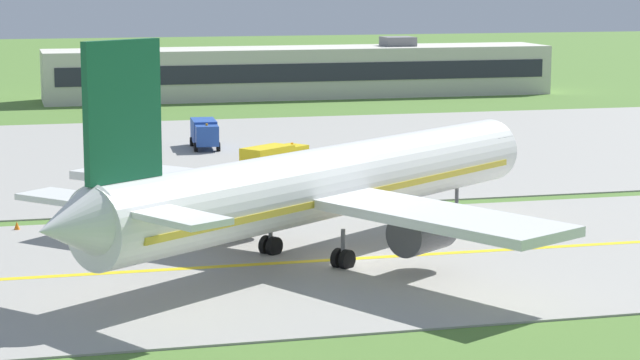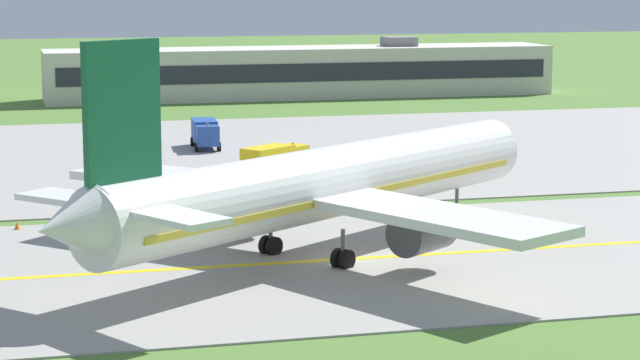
# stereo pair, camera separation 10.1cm
# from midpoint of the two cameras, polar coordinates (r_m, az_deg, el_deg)

# --- Properties ---
(ground_plane) EXTENTS (500.00, 500.00, 0.00)m
(ground_plane) POSITION_cam_midpoint_polar(r_m,az_deg,el_deg) (68.50, 0.94, -3.75)
(ground_plane) COLOR #517A33
(taxiway_strip) EXTENTS (240.00, 28.00, 0.10)m
(taxiway_strip) POSITION_cam_midpoint_polar(r_m,az_deg,el_deg) (68.49, 0.94, -3.71)
(taxiway_strip) COLOR #9E9B93
(taxiway_strip) RESTS_ON ground
(apron_pad) EXTENTS (140.00, 52.00, 0.10)m
(apron_pad) POSITION_cam_midpoint_polar(r_m,az_deg,el_deg) (110.95, 0.17, 1.36)
(apron_pad) COLOR #9E9B93
(apron_pad) RESTS_ON ground
(taxiway_centreline) EXTENTS (220.00, 0.60, 0.01)m
(taxiway_centreline) POSITION_cam_midpoint_polar(r_m,az_deg,el_deg) (68.48, 0.94, -3.67)
(taxiway_centreline) COLOR yellow
(taxiway_centreline) RESTS_ON taxiway_strip
(airplane_lead) EXTENTS (34.04, 28.93, 12.70)m
(airplane_lead) POSITION_cam_midpoint_polar(r_m,az_deg,el_deg) (68.63, 0.11, -0.21)
(airplane_lead) COLOR white
(airplane_lead) RESTS_ON ground
(service_truck_fuel) EXTENTS (2.66, 6.12, 2.60)m
(service_truck_fuel) POSITION_cam_midpoint_polar(r_m,az_deg,el_deg) (112.55, -5.35, 2.20)
(service_truck_fuel) COLOR #264CA5
(service_truck_fuel) RESTS_ON ground
(service_truck_pushback) EXTENTS (6.00, 5.30, 2.60)m
(service_truck_pushback) POSITION_cam_midpoint_polar(r_m,az_deg,el_deg) (95.79, -2.13, 0.96)
(service_truck_pushback) COLOR yellow
(service_truck_pushback) RESTS_ON ground
(terminal_building) EXTENTS (65.48, 9.98, 7.56)m
(terminal_building) POSITION_cam_midpoint_polar(r_m,az_deg,el_deg) (160.56, -0.87, 4.99)
(terminal_building) COLOR beige
(terminal_building) RESTS_ON ground
(traffic_cone_near_edge) EXTENTS (0.44, 0.44, 0.60)m
(traffic_cone_near_edge) POSITION_cam_midpoint_polar(r_m,az_deg,el_deg) (78.66, -13.80, -2.08)
(traffic_cone_near_edge) COLOR orange
(traffic_cone_near_edge) RESTS_ON ground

